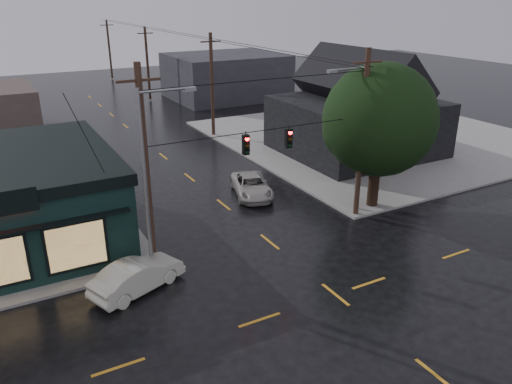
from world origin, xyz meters
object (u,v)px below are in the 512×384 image
sedan_cream (137,276)px  suv_silver (252,186)px  corner_tree (380,120)px  utility_pole_nw (154,266)px  utility_pole_ne (355,215)px

sedan_cream → suv_silver: sedan_cream is taller
sedan_cream → corner_tree: bearing=-104.0°
utility_pole_nw → utility_pole_ne: same height
corner_tree → sedan_cream: (-16.13, -2.32, -4.99)m
corner_tree → utility_pole_nw: (-14.81, -0.58, -5.75)m
corner_tree → suv_silver: 9.53m
utility_pole_ne → suv_silver: bearing=123.8°
utility_pole_nw → corner_tree: bearing=2.2°
corner_tree → suv_silver: size_ratio=1.84×
utility_pole_nw → sedan_cream: utility_pole_nw is taller
utility_pole_nw → sedan_cream: 2.31m
utility_pole_ne → sedan_cream: size_ratio=2.22×
corner_tree → utility_pole_nw: 15.90m
utility_pole_ne → suv_silver: utility_pole_ne is taller
sedan_cream → utility_pole_nw: bearing=-59.5°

